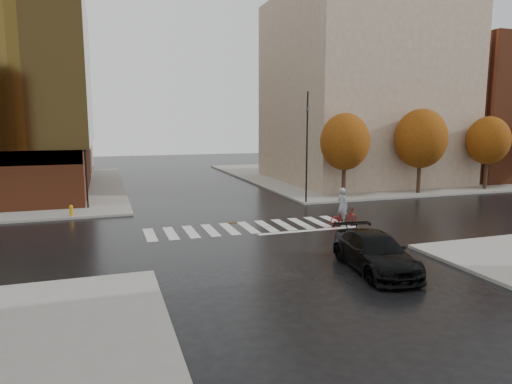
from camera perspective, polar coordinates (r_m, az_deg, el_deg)
ground at (r=25.70m, az=-0.66°, el=-4.69°), size 120.00×120.00×0.00m
sidewalk_ne at (r=53.50m, az=14.00°, el=2.18°), size 30.00×30.00×0.15m
crosswalk at (r=26.16m, az=-1.00°, el=-4.44°), size 12.00×3.00×0.01m
building_ne_tan at (r=47.77m, az=12.90°, el=12.36°), size 16.00×16.00×18.00m
building_ne_brick at (r=56.90m, az=27.44°, el=8.98°), size 14.00×14.00×14.00m
building_nw_far at (r=61.50m, az=-26.89°, el=11.74°), size 14.00×12.00×20.00m
tree_ne_a at (r=35.88m, az=11.04°, el=6.17°), size 3.80×3.80×6.50m
tree_ne_b at (r=39.79m, az=19.91°, el=6.29°), size 4.20×4.20×6.89m
tree_ne_c at (r=44.47m, az=27.02°, el=5.75°), size 3.60×3.60×6.31m
sedan at (r=19.25m, az=14.63°, el=-7.28°), size 2.73×5.42×1.51m
cyclist at (r=26.72m, az=10.84°, el=-2.64°), size 2.09×1.09×2.26m
traffic_light_nw at (r=32.88m, az=-20.59°, el=4.55°), size 0.17×0.14×6.67m
traffic_light_ne at (r=33.19m, az=6.40°, el=6.62°), size 0.20×0.23×7.97m
fire_hydrant at (r=30.85m, az=-22.11°, el=-2.07°), size 0.24×0.24×0.69m
manhole at (r=27.42m, az=-2.98°, el=-3.83°), size 0.78×0.78×0.01m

